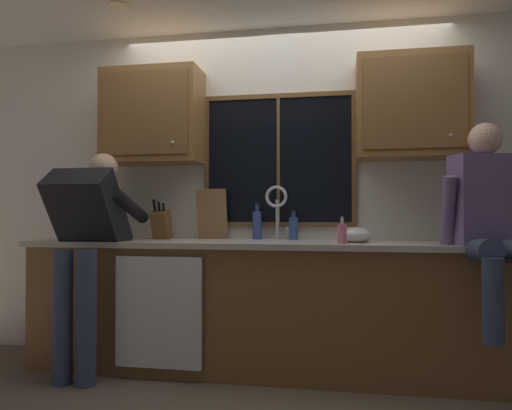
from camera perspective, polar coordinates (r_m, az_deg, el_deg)
name	(u,v)px	position (r m, az deg, el deg)	size (l,w,h in m)	color
back_wall	(283,193)	(3.71, 3.22, 1.44)	(5.92, 0.12, 2.55)	silver
ceiling_downlight_left	(118,5)	(3.66, -16.19, 22.00)	(0.14, 0.14, 0.01)	#FFEAB2
window_glass	(279,160)	(3.66, 2.73, 5.40)	(1.10, 0.02, 0.95)	black
window_frame_top	(278,96)	(3.74, 2.70, 12.93)	(1.17, 0.02, 0.04)	brown
window_frame_bottom	(278,224)	(3.63, 2.71, -2.33)	(1.17, 0.02, 0.04)	brown
window_frame_left	(207,161)	(3.77, -5.92, 5.22)	(0.04, 0.02, 0.95)	brown
window_frame_right	(354,159)	(3.62, 11.68, 5.48)	(0.04, 0.02, 0.95)	brown
window_mullion_center	(278,160)	(3.65, 2.70, 5.42)	(0.02, 0.02, 0.95)	brown
lower_cabinet_run	(277,309)	(3.42, 2.51, -12.40)	(3.52, 0.58, 0.88)	brown
countertop	(276,244)	(3.34, 2.46, -4.72)	(3.58, 0.62, 0.04)	beige
dishwasher_front	(158,312)	(3.31, -11.63, -12.49)	(0.60, 0.02, 0.74)	white
upper_cabinet_left	(153,117)	(3.80, -12.28, 10.29)	(0.75, 0.36, 0.72)	olive
upper_cabinet_right	(411,107)	(3.56, 18.10, 11.09)	(0.75, 0.36, 0.72)	olive
sink	(273,255)	(3.36, 2.09, -6.03)	(0.80, 0.46, 0.21)	#B7B7BC
faucet	(278,206)	(3.53, 2.62, -0.09)	(0.18, 0.09, 0.40)	silver
person_standing	(87,236)	(3.46, -19.64, -3.55)	(0.53, 0.69, 1.56)	#384260
person_sitting_on_counter	(491,216)	(3.17, 26.32, -1.14)	(0.54, 0.64, 1.26)	#384260
knife_block	(162,225)	(3.69, -11.26, -2.35)	(0.12, 0.18, 0.32)	brown
cutting_board	(212,214)	(3.66, -5.31, -1.11)	(0.23, 0.02, 0.39)	#997047
mixing_bowl	(356,235)	(3.31, 11.90, -3.55)	(0.22, 0.22, 0.11)	silver
soap_dispenser	(342,233)	(3.12, 10.30, -3.36)	(0.06, 0.07, 0.18)	pink
bottle_green_glass	(257,224)	(3.58, 0.14, -2.34)	(0.07, 0.07, 0.28)	#334C8C
bottle_tall_clear	(294,228)	(3.51, 4.52, -2.74)	(0.07, 0.07, 0.22)	#334C8C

